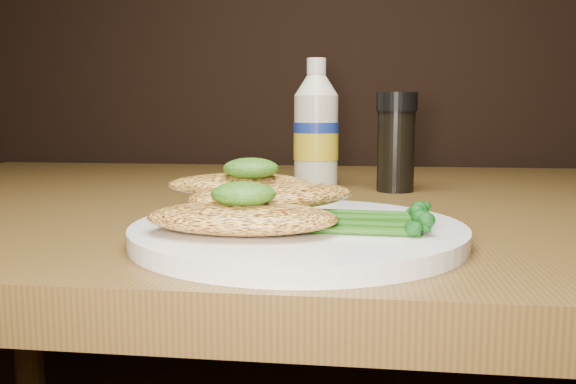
# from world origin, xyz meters

# --- Properties ---
(plate) EXTENTS (0.26, 0.26, 0.01)m
(plate) POSITION_xyz_m (0.07, 0.79, 0.76)
(plate) COLOR white
(plate) RESTS_ON dining_table
(chicken_front) EXTENTS (0.14, 0.08, 0.02)m
(chicken_front) POSITION_xyz_m (0.03, 0.75, 0.78)
(chicken_front) COLOR #F7BA4E
(chicken_front) RESTS_ON plate
(chicken_mid) EXTENTS (0.16, 0.13, 0.02)m
(chicken_mid) POSITION_xyz_m (0.05, 0.81, 0.78)
(chicken_mid) COLOR #F7BA4E
(chicken_mid) RESTS_ON plate
(chicken_back) EXTENTS (0.13, 0.09, 0.02)m
(chicken_back) POSITION_xyz_m (0.01, 0.83, 0.79)
(chicken_back) COLOR #F7BA4E
(chicken_back) RESTS_ON plate
(pesto_front) EXTENTS (0.06, 0.05, 0.02)m
(pesto_front) POSITION_xyz_m (0.03, 0.75, 0.79)
(pesto_front) COLOR #0C3207
(pesto_front) RESTS_ON chicken_front
(pesto_back) EXTENTS (0.05, 0.04, 0.02)m
(pesto_back) POSITION_xyz_m (0.03, 0.82, 0.81)
(pesto_back) COLOR #0C3207
(pesto_back) RESTS_ON chicken_back
(broccolini_bundle) EXTENTS (0.15, 0.12, 0.02)m
(broccolini_bundle) POSITION_xyz_m (0.12, 0.78, 0.77)
(broccolini_bundle) COLOR #1F5312
(broccolini_bundle) RESTS_ON plate
(mayo_bottle) EXTENTS (0.06, 0.06, 0.17)m
(mayo_bottle) POSITION_xyz_m (0.06, 1.13, 0.84)
(mayo_bottle) COLOR beige
(mayo_bottle) RESTS_ON dining_table
(pepper_grinder) EXTENTS (0.06, 0.06, 0.13)m
(pepper_grinder) POSITION_xyz_m (0.16, 1.10, 0.81)
(pepper_grinder) COLOR black
(pepper_grinder) RESTS_ON dining_table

